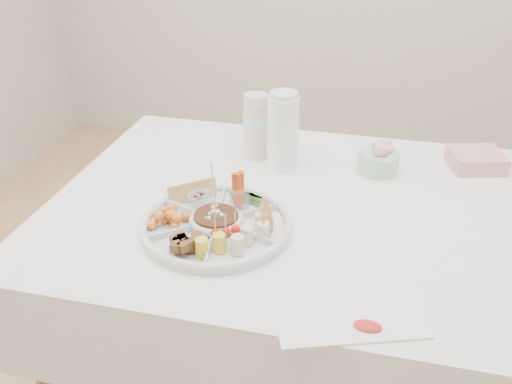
# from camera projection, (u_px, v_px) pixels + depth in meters

# --- Properties ---
(dining_table) EXTENTS (1.52, 1.02, 0.76)m
(dining_table) POSITION_uv_depth(u_px,v_px,m) (318.00, 311.00, 1.68)
(dining_table) COLOR white
(dining_table) RESTS_ON floor
(party_tray) EXTENTS (0.49, 0.49, 0.04)m
(party_tray) POSITION_uv_depth(u_px,v_px,m) (216.00, 222.00, 1.38)
(party_tray) COLOR silver
(party_tray) RESTS_ON dining_table
(bean_dip) EXTENTS (0.15, 0.15, 0.04)m
(bean_dip) POSITION_uv_depth(u_px,v_px,m) (216.00, 220.00, 1.38)
(bean_dip) COLOR #5D2718
(bean_dip) RESTS_ON party_tray
(tortillas) EXTENTS (0.12, 0.12, 0.06)m
(tortillas) POSITION_uv_depth(u_px,v_px,m) (267.00, 217.00, 1.36)
(tortillas) COLOR olive
(tortillas) RESTS_ON party_tray
(carrot_cucumber) EXTENTS (0.14, 0.14, 0.10)m
(carrot_cucumber) POSITION_uv_depth(u_px,v_px,m) (246.00, 188.00, 1.45)
(carrot_cucumber) COLOR #D54E13
(carrot_cucumber) RESTS_ON party_tray
(pita_raisins) EXTENTS (0.13, 0.13, 0.06)m
(pita_raisins) POSITION_uv_depth(u_px,v_px,m) (198.00, 192.00, 1.47)
(pita_raisins) COLOR tan
(pita_raisins) RESTS_ON party_tray
(cherries) EXTENTS (0.14, 0.14, 0.04)m
(cherries) POSITION_uv_depth(u_px,v_px,m) (166.00, 216.00, 1.38)
(cherries) COLOR #CB7232
(cherries) RESTS_ON party_tray
(granola_chunks) EXTENTS (0.13, 0.13, 0.04)m
(granola_chunks) POSITION_uv_depth(u_px,v_px,m) (182.00, 242.00, 1.28)
(granola_chunks) COLOR #422E12
(granola_chunks) RESTS_ON party_tray
(banana_tomato) EXTENTS (0.13, 0.13, 0.08)m
(banana_tomato) POSITION_uv_depth(u_px,v_px,m) (237.00, 237.00, 1.26)
(banana_tomato) COLOR #FCF37B
(banana_tomato) RESTS_ON party_tray
(cup_stack) EXTENTS (0.09, 0.09, 0.23)m
(cup_stack) POSITION_uv_depth(u_px,v_px,m) (256.00, 122.00, 1.71)
(cup_stack) COLOR #A6BC9A
(cup_stack) RESTS_ON dining_table
(thermos) EXTENTS (0.12, 0.12, 0.25)m
(thermos) POSITION_uv_depth(u_px,v_px,m) (283.00, 130.00, 1.64)
(thermos) COLOR white
(thermos) RESTS_ON dining_table
(flower_bowl) EXTENTS (0.13, 0.13, 0.09)m
(flower_bowl) POSITION_uv_depth(u_px,v_px,m) (379.00, 157.00, 1.65)
(flower_bowl) COLOR #8BC8AC
(flower_bowl) RESTS_ON dining_table
(napkin_stack) EXTENTS (0.18, 0.17, 0.05)m
(napkin_stack) POSITION_uv_depth(u_px,v_px,m) (476.00, 160.00, 1.68)
(napkin_stack) COLOR pink
(napkin_stack) RESTS_ON dining_table
(placemat) EXTENTS (0.32, 0.20, 0.01)m
(placemat) POSITION_uv_depth(u_px,v_px,m) (352.00, 326.00, 1.08)
(placemat) COLOR silver
(placemat) RESTS_ON dining_table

